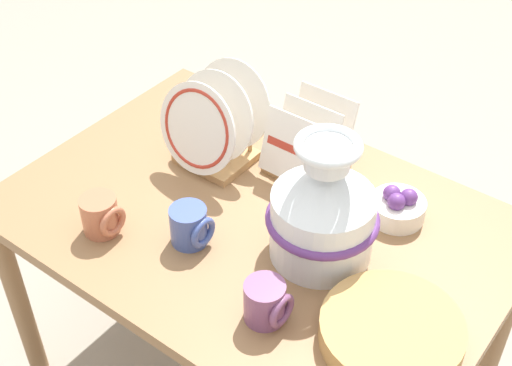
# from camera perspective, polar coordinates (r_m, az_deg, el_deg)

# --- Properties ---
(display_table) EXTENTS (1.25, 0.86, 0.69)m
(display_table) POSITION_cam_1_polar(r_m,az_deg,el_deg) (1.84, -0.00, -4.52)
(display_table) COLOR olive
(display_table) RESTS_ON ground_plane
(ceramic_vase) EXTENTS (0.26, 0.26, 0.33)m
(ceramic_vase) POSITION_cam_1_polar(r_m,az_deg,el_deg) (1.61, 5.40, -2.07)
(ceramic_vase) COLOR silver
(ceramic_vase) RESTS_ON display_table
(dish_rack_round_plates) EXTENTS (0.25, 0.22, 0.27)m
(dish_rack_round_plates) POSITION_cam_1_polar(r_m,az_deg,el_deg) (1.90, -3.52, 4.25)
(dish_rack_round_plates) COLOR tan
(dish_rack_round_plates) RESTS_ON display_table
(dish_rack_square_plates) EXTENTS (0.18, 0.20, 0.20)m
(dish_rack_square_plates) POSITION_cam_1_polar(r_m,az_deg,el_deg) (1.90, 4.13, 2.59)
(dish_rack_square_plates) COLOR tan
(dish_rack_square_plates) RESTS_ON display_table
(wicker_charger_stack) EXTENTS (0.30, 0.30, 0.05)m
(wicker_charger_stack) POSITION_cam_1_polar(r_m,az_deg,el_deg) (1.53, 10.77, -11.61)
(wicker_charger_stack) COLOR tan
(wicker_charger_stack) RESTS_ON display_table
(mug_terracotta_glaze) EXTENTS (0.10, 0.09, 0.10)m
(mug_terracotta_glaze) POSITION_cam_1_polar(r_m,az_deg,el_deg) (1.76, -12.27, -2.55)
(mug_terracotta_glaze) COLOR #B76647
(mug_terracotta_glaze) RESTS_ON display_table
(mug_cobalt_glaze) EXTENTS (0.10, 0.09, 0.10)m
(mug_cobalt_glaze) POSITION_cam_1_polar(r_m,az_deg,el_deg) (1.70, -5.27, -3.46)
(mug_cobalt_glaze) COLOR #42569E
(mug_cobalt_glaze) RESTS_ON display_table
(mug_plum_glaze) EXTENTS (0.10, 0.09, 0.10)m
(mug_plum_glaze) POSITION_cam_1_polar(r_m,az_deg,el_deg) (1.53, 0.85, -9.55)
(mug_plum_glaze) COLOR #7A4770
(mug_plum_glaze) RESTS_ON display_table
(fruit_bowl) EXTENTS (0.14, 0.14, 0.09)m
(fruit_bowl) POSITION_cam_1_polar(r_m,az_deg,el_deg) (1.80, 11.26, -1.87)
(fruit_bowl) COLOR white
(fruit_bowl) RESTS_ON display_table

